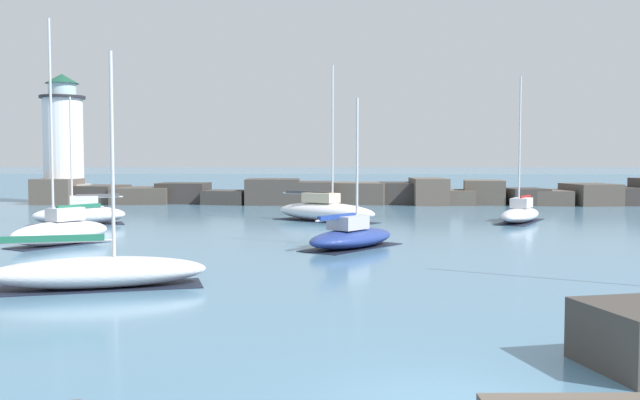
# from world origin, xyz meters

# --- Properties ---
(open_sea_beyond) EXTENTS (400.00, 116.00, 0.01)m
(open_sea_beyond) POSITION_xyz_m (0.00, 113.79, 0.00)
(open_sea_beyond) COLOR teal
(open_sea_beyond) RESTS_ON ground
(breakwater_jetty) EXTENTS (62.72, 6.91, 2.43)m
(breakwater_jetty) POSITION_xyz_m (1.65, 53.71, 0.98)
(breakwater_jetty) COLOR brown
(breakwater_jetty) RESTS_ON ground
(lighthouse) EXTENTS (4.91, 4.91, 12.13)m
(lighthouse) POSITION_xyz_m (-27.90, 54.57, 5.18)
(lighthouse) COLOR gray
(lighthouse) RESTS_ON ground
(sailboat_moored_1) EXTENTS (5.32, 6.00, 7.13)m
(sailboat_moored_1) POSITION_xyz_m (-1.27, 21.67, 0.55)
(sailboat_moored_1) COLOR navy
(sailboat_moored_1) RESTS_ON ground
(sailboat_moored_2) EXTENTS (7.37, 3.88, 7.77)m
(sailboat_moored_2) POSITION_xyz_m (-9.83, 10.97, 0.54)
(sailboat_moored_2) COLOR silver
(sailboat_moored_2) RESTS_ON ground
(sailboat_moored_3) EXTENTS (4.74, 6.73, 9.59)m
(sailboat_moored_3) POSITION_xyz_m (10.23, 35.53, 0.59)
(sailboat_moored_3) COLOR white
(sailboat_moored_3) RESTS_ON ground
(sailboat_moored_4) EXTENTS (4.49, 5.49, 10.96)m
(sailboat_moored_4) POSITION_xyz_m (-15.52, 22.40, 0.72)
(sailboat_moored_4) COLOR white
(sailboat_moored_4) RESTS_ON ground
(sailboat_moored_5) EXTENTS (6.13, 4.19, 8.12)m
(sailboat_moored_5) POSITION_xyz_m (-18.45, 32.89, 0.69)
(sailboat_moored_5) COLOR white
(sailboat_moored_5) RESTS_ON ground
(sailboat_moored_7) EXTENTS (7.70, 6.44, 10.39)m
(sailboat_moored_7) POSITION_xyz_m (-2.80, 35.73, 0.72)
(sailboat_moored_7) COLOR white
(sailboat_moored_7) RESTS_ON ground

